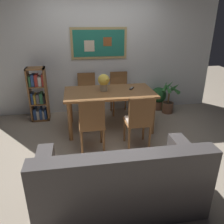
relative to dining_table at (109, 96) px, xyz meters
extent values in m
plane|color=tan|center=(-0.06, -0.57, -0.66)|extent=(12.00, 12.00, 0.00)
cube|color=silver|center=(-0.06, 1.02, 0.64)|extent=(5.20, 0.10, 2.60)
cube|color=tan|center=(-0.07, 0.96, 0.85)|extent=(1.18, 0.02, 0.64)
cube|color=#1E7260|center=(-0.07, 0.94, 0.85)|extent=(1.08, 0.01, 0.54)
cube|color=beige|center=(-0.28, 0.93, 0.81)|extent=(0.21, 0.00, 0.22)
cube|color=brown|center=(0.11, 0.93, 0.89)|extent=(0.18, 0.00, 0.18)
cube|color=brown|center=(0.00, 0.00, 0.07)|extent=(1.65, 0.91, 0.04)
cylinder|color=brown|center=(-0.75, -0.37, -0.30)|extent=(0.07, 0.07, 0.71)
cylinder|color=brown|center=(0.75, -0.37, -0.30)|extent=(0.07, 0.07, 0.71)
cylinder|color=brown|center=(-0.75, 0.37, -0.30)|extent=(0.07, 0.07, 0.71)
cylinder|color=brown|center=(0.75, 0.37, -0.30)|extent=(0.07, 0.07, 0.71)
cube|color=brown|center=(0.35, -0.73, -0.22)|extent=(0.40, 0.40, 0.03)
cube|color=beige|center=(0.35, -0.73, -0.19)|extent=(0.36, 0.36, 0.03)
cylinder|color=brown|center=(0.18, -0.90, -0.45)|extent=(0.04, 0.04, 0.42)
cylinder|color=brown|center=(0.52, -0.90, -0.45)|extent=(0.04, 0.04, 0.42)
cylinder|color=brown|center=(0.18, -0.56, -0.45)|extent=(0.04, 0.04, 0.42)
cylinder|color=brown|center=(0.52, -0.56, -0.45)|extent=(0.04, 0.04, 0.42)
cube|color=brown|center=(0.35, -0.91, 0.02)|extent=(0.38, 0.04, 0.46)
cube|color=brown|center=(0.35, -0.91, 0.22)|extent=(0.38, 0.05, 0.06)
cube|color=brown|center=(-0.37, 0.70, -0.22)|extent=(0.40, 0.40, 0.03)
cube|color=beige|center=(-0.37, 0.70, -0.19)|extent=(0.36, 0.36, 0.03)
cylinder|color=brown|center=(-0.20, 0.87, -0.45)|extent=(0.04, 0.04, 0.42)
cylinder|color=brown|center=(-0.54, 0.87, -0.45)|extent=(0.04, 0.04, 0.42)
cylinder|color=brown|center=(-0.20, 0.53, -0.45)|extent=(0.04, 0.04, 0.42)
cylinder|color=brown|center=(-0.54, 0.53, -0.45)|extent=(0.04, 0.04, 0.42)
cube|color=brown|center=(-0.37, 0.88, 0.02)|extent=(0.38, 0.04, 0.46)
cube|color=brown|center=(-0.37, 0.88, 0.22)|extent=(0.38, 0.05, 0.06)
cube|color=brown|center=(-0.40, -0.72, -0.22)|extent=(0.40, 0.40, 0.03)
cube|color=beige|center=(-0.40, -0.72, -0.19)|extent=(0.36, 0.36, 0.03)
cylinder|color=brown|center=(-0.57, -0.89, -0.45)|extent=(0.04, 0.04, 0.42)
cylinder|color=brown|center=(-0.23, -0.89, -0.45)|extent=(0.04, 0.04, 0.42)
cylinder|color=brown|center=(-0.57, -0.55, -0.45)|extent=(0.04, 0.04, 0.42)
cylinder|color=brown|center=(-0.23, -0.55, -0.45)|extent=(0.04, 0.04, 0.42)
cube|color=brown|center=(-0.40, -0.90, 0.02)|extent=(0.38, 0.04, 0.46)
cube|color=brown|center=(-0.40, -0.90, 0.22)|extent=(0.38, 0.05, 0.06)
cube|color=brown|center=(0.34, 0.69, -0.22)|extent=(0.40, 0.40, 0.03)
cube|color=beige|center=(0.34, 0.69, -0.19)|extent=(0.36, 0.36, 0.03)
cylinder|color=brown|center=(0.51, 0.86, -0.45)|extent=(0.04, 0.04, 0.42)
cylinder|color=brown|center=(0.17, 0.86, -0.45)|extent=(0.04, 0.04, 0.42)
cylinder|color=brown|center=(0.51, 0.52, -0.45)|extent=(0.04, 0.04, 0.42)
cylinder|color=brown|center=(0.17, 0.52, -0.45)|extent=(0.04, 0.04, 0.42)
cube|color=brown|center=(0.34, 0.87, 0.02)|extent=(0.38, 0.04, 0.46)
cube|color=brown|center=(0.34, 0.87, 0.22)|extent=(0.38, 0.05, 0.06)
cube|color=#514C4C|center=(-0.19, -1.91, -0.46)|extent=(1.80, 0.84, 0.40)
cube|color=#514C4C|center=(-0.19, -2.23, -0.04)|extent=(1.80, 0.20, 0.44)
cube|color=#514C4C|center=(-1.00, -1.91, -0.15)|extent=(0.18, 0.80, 0.22)
cube|color=#514C4C|center=(0.62, -1.91, -0.15)|extent=(0.18, 0.80, 0.22)
cube|color=#B78C33|center=(-0.64, -2.09, -0.10)|extent=(0.32, 0.16, 0.33)
cube|color=#8C6B4C|center=(-0.19, -2.09, -0.10)|extent=(0.32, 0.16, 0.33)
cube|color=#8C6B4C|center=(0.26, -2.09, -0.10)|extent=(0.32, 0.16, 0.33)
cube|color=brown|center=(-1.54, 0.64, -0.10)|extent=(0.03, 0.28, 1.11)
cube|color=brown|center=(-1.21, 0.64, -0.10)|extent=(0.03, 0.28, 1.11)
cube|color=brown|center=(-1.38, 0.64, -0.64)|extent=(0.36, 0.28, 0.03)
cube|color=brown|center=(-1.38, 0.64, 0.43)|extent=(0.36, 0.28, 0.03)
cube|color=brown|center=(-1.38, 0.64, -0.29)|extent=(0.30, 0.28, 0.02)
cube|color=brown|center=(-1.38, 0.64, 0.08)|extent=(0.30, 0.28, 0.02)
cube|color=#2D4C8C|center=(-1.49, 0.64, -0.52)|extent=(0.06, 0.22, 0.22)
cube|color=beige|center=(-1.43, 0.64, -0.54)|extent=(0.05, 0.22, 0.18)
cube|color=#2D4C8C|center=(-1.37, 0.64, -0.51)|extent=(0.05, 0.22, 0.23)
cube|color=beige|center=(-1.32, 0.64, -0.54)|extent=(0.04, 0.22, 0.17)
cube|color=#2D4C8C|center=(-1.27, 0.64, -0.52)|extent=(0.04, 0.22, 0.21)
cube|color=#2D4C8C|center=(-1.50, 0.64, -0.17)|extent=(0.04, 0.22, 0.22)
cube|color=gold|center=(-1.45, 0.64, -0.18)|extent=(0.04, 0.22, 0.19)
cube|color=#595960|center=(-1.39, 0.64, -0.18)|extent=(0.06, 0.22, 0.19)
cube|color=#337247|center=(-1.32, 0.64, -0.17)|extent=(0.06, 0.22, 0.21)
cube|color=black|center=(-1.27, 0.64, -0.20)|extent=(0.04, 0.22, 0.16)
cube|color=#337247|center=(-1.50, 0.64, 0.19)|extent=(0.04, 0.22, 0.21)
cube|color=#2D4C8C|center=(-1.44, 0.64, 0.21)|extent=(0.06, 0.22, 0.23)
cube|color=#B2332D|center=(-1.38, 0.64, 0.20)|extent=(0.06, 0.22, 0.23)
cube|color=beige|center=(-1.31, 0.64, 0.18)|extent=(0.06, 0.22, 0.19)
cube|color=#B2332D|center=(-1.24, 0.64, 0.20)|extent=(0.06, 0.22, 0.23)
cylinder|color=brown|center=(1.29, 0.81, -0.56)|extent=(0.28, 0.28, 0.20)
cylinder|color=#332319|center=(1.29, 0.81, -0.47)|extent=(0.25, 0.25, 0.02)
sphere|color=#235B2D|center=(1.29, 0.81, -0.32)|extent=(0.36, 0.36, 0.36)
cylinder|color=#235B2D|center=(1.35, 0.66, -0.56)|extent=(0.03, 0.03, 0.28)
cylinder|color=#235B2D|center=(1.42, 0.90, -0.57)|extent=(0.03, 0.03, 0.31)
cylinder|color=brown|center=(1.43, 0.55, -0.54)|extent=(0.24, 0.24, 0.24)
cylinder|color=#332319|center=(1.43, 0.55, -0.43)|extent=(0.22, 0.22, 0.02)
cylinder|color=brown|center=(1.43, 0.55, -0.28)|extent=(0.04, 0.04, 0.27)
cone|color=#387F3D|center=(1.57, 0.57, -0.06)|extent=(0.12, 0.30, 0.25)
cone|color=#387F3D|center=(1.45, 0.65, -0.05)|extent=(0.26, 0.13, 0.26)
cone|color=#387F3D|center=(1.35, 0.61, -0.06)|extent=(0.21, 0.22, 0.24)
cone|color=#387F3D|center=(1.36, 0.49, -0.05)|extent=(0.19, 0.22, 0.25)
cone|color=#387F3D|center=(1.46, 0.39, -0.05)|extent=(0.32, 0.14, 0.26)
cylinder|color=tan|center=(-0.10, 0.06, 0.16)|extent=(0.14, 0.14, 0.13)
sphere|color=#EACC4C|center=(-0.10, 0.06, 0.30)|extent=(0.21, 0.21, 0.21)
sphere|color=pink|center=(-0.14, 0.13, 0.32)|extent=(0.08, 0.08, 0.08)
sphere|color=#EACC4C|center=(-0.05, -0.01, 0.32)|extent=(0.06, 0.06, 0.06)
sphere|color=#D86633|center=(-0.01, 0.09, 0.28)|extent=(0.08, 0.08, 0.08)
cube|color=black|center=(0.45, 0.09, 0.10)|extent=(0.12, 0.16, 0.02)
cube|color=gray|center=(0.45, 0.09, 0.11)|extent=(0.08, 0.10, 0.00)
camera|label=1|loc=(-0.59, -3.90, 1.33)|focal=35.69mm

